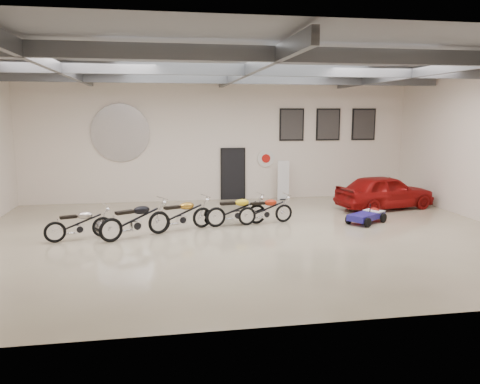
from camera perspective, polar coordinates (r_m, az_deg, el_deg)
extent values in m
cube|color=#BCB190|center=(13.86, 0.83, -5.30)|extent=(16.00, 12.00, 0.01)
cube|color=slate|center=(13.48, 0.88, 15.72)|extent=(16.00, 12.00, 0.01)
cube|color=#F3E2D1|center=(19.36, -2.37, 6.40)|extent=(16.00, 0.02, 5.00)
cube|color=black|center=(19.51, -0.87, 2.16)|extent=(0.92, 0.08, 2.10)
imported|color=maroon|center=(18.43, 17.23, 0.04)|extent=(2.31, 4.05, 1.30)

